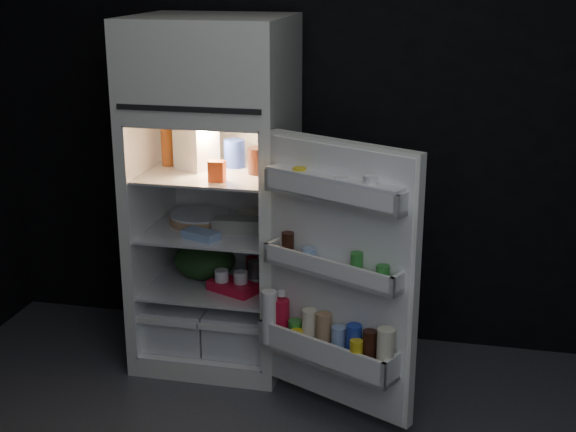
% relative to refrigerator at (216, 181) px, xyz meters
% --- Properties ---
extents(wall_back, '(4.00, 0.00, 2.70)m').
position_rel_refrigerator_xyz_m(wall_back, '(0.66, 0.38, 0.39)').
color(wall_back, black).
rests_on(wall_back, ground).
extents(refrigerator, '(0.76, 0.71, 1.78)m').
position_rel_refrigerator_xyz_m(refrigerator, '(0.00, 0.00, 0.00)').
color(refrigerator, white).
rests_on(refrigerator, ground).
extents(fridge_door, '(0.73, 0.49, 1.22)m').
position_rel_refrigerator_xyz_m(fridge_door, '(0.72, -0.54, -0.28)').
color(fridge_door, white).
rests_on(fridge_door, ground).
extents(milk_jug, '(0.22, 0.22, 0.24)m').
position_rel_refrigerator_xyz_m(milk_jug, '(-0.09, -0.03, 0.19)').
color(milk_jug, white).
rests_on(milk_jug, refrigerator).
extents(mayo_jar, '(0.12, 0.12, 0.14)m').
position_rel_refrigerator_xyz_m(mayo_jar, '(0.09, 0.04, 0.14)').
color(mayo_jar, '#1E36A4').
rests_on(mayo_jar, refrigerator).
extents(jam_jar, '(0.14, 0.14, 0.13)m').
position_rel_refrigerator_xyz_m(jam_jar, '(0.24, -0.06, 0.14)').
color(jam_jar, black).
rests_on(jam_jar, refrigerator).
extents(amber_bottle, '(0.08, 0.08, 0.22)m').
position_rel_refrigerator_xyz_m(amber_bottle, '(-0.25, 0.01, 0.18)').
color(amber_bottle, '#BF581E').
rests_on(amber_bottle, refrigerator).
extents(small_carton, '(0.08, 0.06, 0.10)m').
position_rel_refrigerator_xyz_m(small_carton, '(0.09, -0.25, 0.12)').
color(small_carton, '#E1471A').
rests_on(small_carton, refrigerator).
extents(egg_carton, '(0.29, 0.13, 0.07)m').
position_rel_refrigerator_xyz_m(egg_carton, '(0.16, -0.09, -0.19)').
color(egg_carton, gray).
rests_on(egg_carton, refrigerator).
extents(pie, '(0.34, 0.34, 0.04)m').
position_rel_refrigerator_xyz_m(pie, '(-0.09, 0.01, -0.21)').
color(pie, tan).
rests_on(pie, refrigerator).
extents(flat_package, '(0.20, 0.15, 0.04)m').
position_rel_refrigerator_xyz_m(flat_package, '(-0.01, -0.24, -0.21)').
color(flat_package, '#85A2CE').
rests_on(flat_package, refrigerator).
extents(wrapped_pkg, '(0.14, 0.12, 0.05)m').
position_rel_refrigerator_xyz_m(wrapped_pkg, '(0.16, 0.10, -0.20)').
color(wrapped_pkg, beige).
rests_on(wrapped_pkg, refrigerator).
extents(produce_bag, '(0.34, 0.29, 0.20)m').
position_rel_refrigerator_xyz_m(produce_bag, '(-0.07, -0.01, -0.43)').
color(produce_bag, '#193815').
rests_on(produce_bag, refrigerator).
extents(yogurt_tray, '(0.28, 0.22, 0.05)m').
position_rel_refrigerator_xyz_m(yogurt_tray, '(0.13, -0.16, -0.50)').
color(yogurt_tray, red).
rests_on(yogurt_tray, refrigerator).
extents(small_can_red, '(0.07, 0.07, 0.09)m').
position_rel_refrigerator_xyz_m(small_can_red, '(0.16, 0.11, -0.48)').
color(small_can_red, red).
rests_on(small_can_red, refrigerator).
extents(small_can_silver, '(0.09, 0.09, 0.09)m').
position_rel_refrigerator_xyz_m(small_can_silver, '(0.19, 0.05, -0.48)').
color(small_can_silver, '#B4B5B9').
rests_on(small_can_silver, refrigerator).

